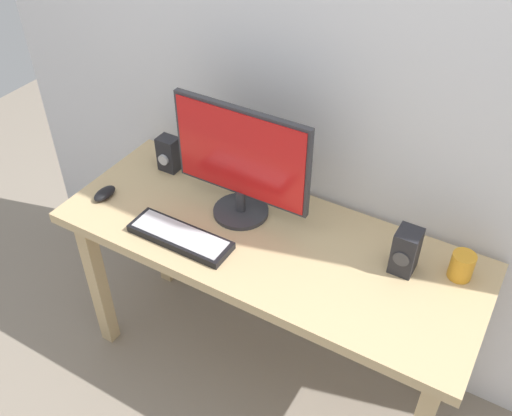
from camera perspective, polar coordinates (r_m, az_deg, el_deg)
ground_plane at (r=2.65m, az=0.90°, el=-15.41°), size 6.00×6.00×0.00m
wall_back at (r=1.95m, az=6.66°, el=19.18°), size 2.96×0.04×3.00m
desk at (r=2.14m, az=1.08°, el=-4.96°), size 1.57×0.61×0.77m
monitor at (r=2.04m, az=-1.51°, el=4.72°), size 0.54×0.21×0.45m
keyboard_primary at (r=2.07m, az=-7.57°, el=-2.85°), size 0.39×0.13×0.03m
mouse at (r=2.31m, az=-14.86°, el=1.41°), size 0.06×0.11×0.04m
speaker_right at (r=1.96m, az=14.71°, el=-4.17°), size 0.08×0.09×0.17m
audio_controller at (r=2.38m, az=-8.70°, el=5.36°), size 0.08×0.08×0.15m
coffee_mug at (r=2.01m, az=19.84°, el=-5.45°), size 0.08×0.08×0.10m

